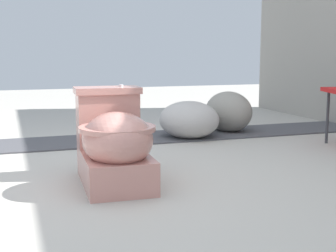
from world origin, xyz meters
TOP-DOWN VIEW (x-y plane):
  - ground_plane at (0.00, 0.00)m, footprint 14.00×14.00m
  - gravel_strip at (-1.35, 0.50)m, footprint 0.56×8.00m
  - toilet at (-0.09, 0.04)m, footprint 0.65×0.41m
  - boulder_near at (-1.24, 0.91)m, footprint 0.68×0.67m
  - boulder_far at (-1.41, 1.35)m, footprint 0.55×0.48m

SIDE VIEW (x-z plane):
  - ground_plane at x=0.00m, z-range 0.00..0.00m
  - gravel_strip at x=-1.35m, z-range 0.00..0.01m
  - boulder_near at x=-1.24m, z-range 0.00..0.31m
  - boulder_far at x=-1.41m, z-range 0.00..0.36m
  - toilet at x=-0.09m, z-range -0.04..0.48m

